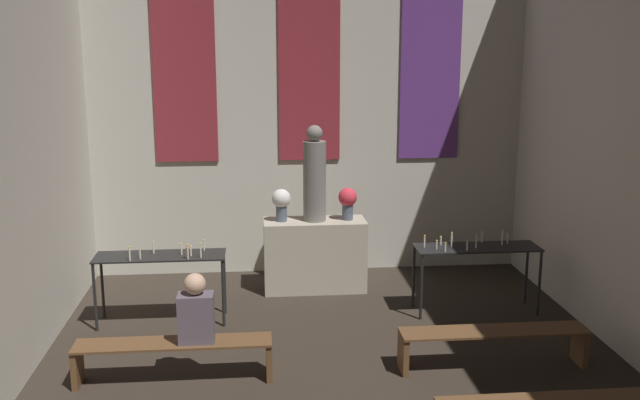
% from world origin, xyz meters
% --- Properties ---
extents(wall_back, '(6.62, 0.16, 5.36)m').
position_xyz_m(wall_back, '(0.00, 9.65, 2.71)').
color(wall_back, beige).
rests_on(wall_back, ground_plane).
extents(altar, '(1.41, 0.57, 1.00)m').
position_xyz_m(altar, '(0.00, 8.71, 0.50)').
color(altar, '#ADA38E').
rests_on(altar, ground_plane).
extents(statue, '(0.31, 0.31, 1.32)m').
position_xyz_m(statue, '(0.00, 8.71, 1.61)').
color(statue, slate).
rests_on(statue, altar).
extents(flower_vase_left, '(0.26, 0.26, 0.45)m').
position_xyz_m(flower_vase_left, '(-0.46, 8.71, 1.27)').
color(flower_vase_left, '#4C5666').
rests_on(flower_vase_left, altar).
extents(flower_vase_right, '(0.26, 0.26, 0.45)m').
position_xyz_m(flower_vase_right, '(0.46, 8.71, 1.27)').
color(flower_vase_right, '#4C5666').
rests_on(flower_vase_right, altar).
extents(candle_rack_left, '(1.58, 0.50, 1.06)m').
position_xyz_m(candle_rack_left, '(-1.98, 7.66, 0.77)').
color(candle_rack_left, black).
rests_on(candle_rack_left, ground_plane).
extents(candle_rack_right, '(1.58, 0.50, 1.06)m').
position_xyz_m(candle_rack_right, '(1.99, 7.66, 0.77)').
color(candle_rack_right, black).
rests_on(candle_rack_right, ground_plane).
extents(pew_back_left, '(2.00, 0.36, 0.43)m').
position_xyz_m(pew_back_left, '(-1.68, 6.03, 0.31)').
color(pew_back_left, brown).
rests_on(pew_back_left, ground_plane).
extents(pew_back_right, '(2.00, 0.36, 0.43)m').
position_xyz_m(pew_back_right, '(1.68, 6.03, 0.31)').
color(pew_back_right, brown).
rests_on(pew_back_right, ground_plane).
extents(person_seated, '(0.36, 0.24, 0.72)m').
position_xyz_m(person_seated, '(-1.44, 6.03, 0.75)').
color(person_seated, '#564C56').
rests_on(person_seated, pew_back_left).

